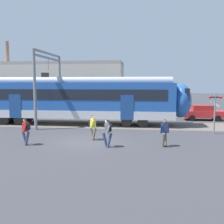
# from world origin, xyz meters

# --- Properties ---
(ground_plane) EXTENTS (160.00, 160.00, 0.00)m
(ground_plane) POSITION_xyz_m (0.00, 0.00, 0.00)
(ground_plane) COLOR #38383D
(pedestrian_red) EXTENTS (0.63, 0.56, 1.67)m
(pedestrian_red) POSITION_xyz_m (-3.51, -1.52, 0.99)
(pedestrian_red) COLOR navy
(pedestrian_red) RESTS_ON ground
(pedestrian_yellow) EXTENTS (0.58, 0.64, 1.67)m
(pedestrian_yellow) POSITION_xyz_m (0.29, 0.38, 0.99)
(pedestrian_yellow) COLOR #6B6051
(pedestrian_yellow) RESTS_ON ground
(pedestrian_grey) EXTENTS (0.65, 0.53, 1.67)m
(pedestrian_grey) POSITION_xyz_m (1.53, -1.45, 0.99)
(pedestrian_grey) COLOR navy
(pedestrian_grey) RESTS_ON ground
(pedestrian_navy) EXTENTS (0.54, 0.67, 1.67)m
(pedestrian_navy) POSITION_xyz_m (4.91, -0.94, 0.99)
(pedestrian_navy) COLOR #6B6051
(pedestrian_navy) RESTS_ON ground
(parked_car_red) EXTENTS (4.01, 1.77, 1.54)m
(parked_car_red) POSITION_xyz_m (9.73, 10.84, 0.78)
(parked_car_red) COLOR #B22323
(parked_car_red) RESTS_ON ground
(catenary_gantry) EXTENTS (0.24, 6.64, 6.53)m
(catenary_gantry) POSITION_xyz_m (-5.03, 6.77, 4.31)
(catenary_gantry) COLOR gray
(catenary_gantry) RESTS_ON ground
(crossing_signal) EXTENTS (0.96, 0.22, 3.00)m
(crossing_signal) POSITION_xyz_m (8.91, 3.46, 2.01)
(crossing_signal) COLOR gray
(crossing_signal) RESTS_ON ground
(background_building) EXTENTS (18.99, 5.00, 9.20)m
(background_building) POSITION_xyz_m (-8.52, 16.58, 3.21)
(background_building) COLOR beige
(background_building) RESTS_ON ground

